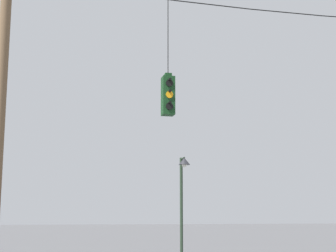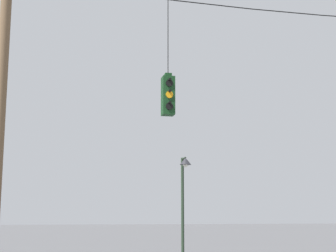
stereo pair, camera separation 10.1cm
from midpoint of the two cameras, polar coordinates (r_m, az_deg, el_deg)
span_wire at (r=16.45m, az=13.23°, el=12.51°), size 16.33×0.03×0.34m
traffic_light_near_left_pole at (r=14.38m, az=0.20°, el=3.47°), size 0.34×0.58×3.41m
street_lamp at (r=20.46m, az=1.94°, el=-6.61°), size 0.46×0.79×4.31m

